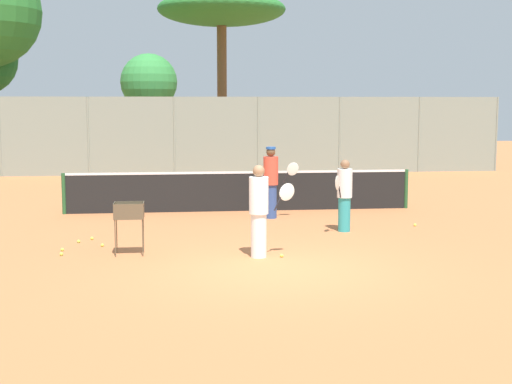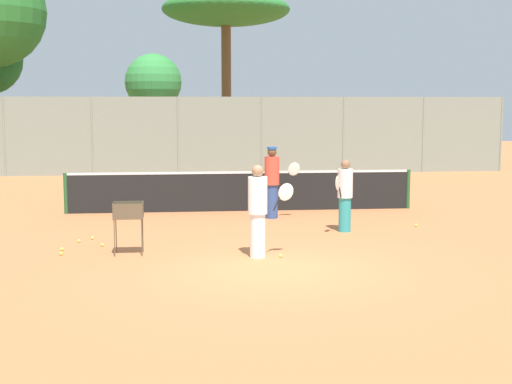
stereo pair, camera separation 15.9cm
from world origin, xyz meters
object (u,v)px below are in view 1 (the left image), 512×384
(ball_cart, at_px, (129,215))
(parked_car, at_px, (346,153))
(tennis_net, at_px, (240,190))
(player_white_outfit, at_px, (259,210))
(player_yellow_shirt, at_px, (344,195))
(player_red_cap, at_px, (271,181))

(ball_cart, relative_size, parked_car, 0.24)
(tennis_net, bearing_deg, player_white_outfit, -91.71)
(tennis_net, height_order, player_white_outfit, player_white_outfit)
(tennis_net, relative_size, ball_cart, 9.24)
(player_white_outfit, distance_m, parked_car, 19.31)
(tennis_net, distance_m, player_white_outfit, 5.79)
(ball_cart, bearing_deg, tennis_net, 63.81)
(player_yellow_shirt, distance_m, ball_cart, 5.06)
(player_white_outfit, bearing_deg, tennis_net, 82.29)
(player_red_cap, height_order, player_yellow_shirt, player_red_cap)
(ball_cart, height_order, parked_car, parked_car)
(tennis_net, height_order, parked_car, parked_car)
(player_red_cap, bearing_deg, player_white_outfit, -91.51)
(player_white_outfit, bearing_deg, player_red_cap, 73.38)
(player_white_outfit, xyz_separation_m, parked_car, (6.16, 18.30, -0.23))
(parked_car, bearing_deg, player_white_outfit, -108.61)
(player_yellow_shirt, relative_size, ball_cart, 1.62)
(player_red_cap, bearing_deg, tennis_net, 127.14)
(player_yellow_shirt, relative_size, parked_car, 0.39)
(player_yellow_shirt, xyz_separation_m, ball_cart, (-4.66, -1.98, -0.07))
(tennis_net, height_order, ball_cart, tennis_net)
(tennis_net, bearing_deg, parked_car, 64.44)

